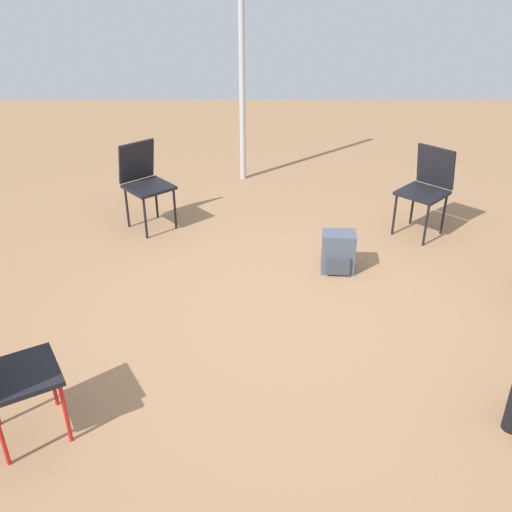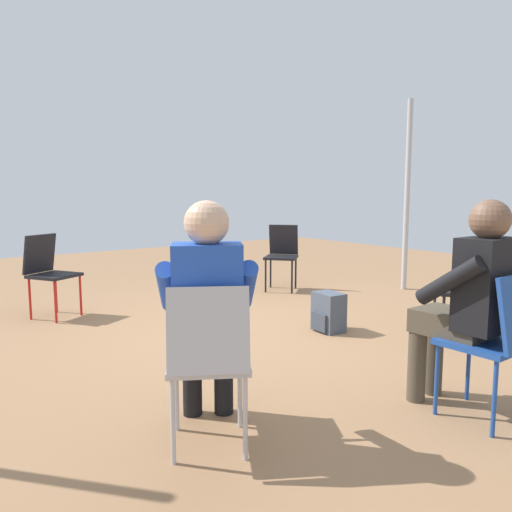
{
  "view_description": "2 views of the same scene",
  "coord_description": "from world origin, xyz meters",
  "views": [
    {
      "loc": [
        -0.33,
        -3.58,
        2.52
      ],
      "look_at": [
        -0.31,
        -0.18,
        0.65
      ],
      "focal_mm": 40.0,
      "sensor_mm": 36.0,
      "label": 1
    },
    {
      "loc": [
        3.62,
        -2.47,
        1.28
      ],
      "look_at": [
        0.12,
        0.13,
        0.72
      ],
      "focal_mm": 35.0,
      "sensor_mm": 36.0,
      "label": 2
    }
  ],
  "objects": [
    {
      "name": "chair_east",
      "position": [
        2.27,
        0.17,
        0.5
      ],
      "size": [
        0.44,
        0.41,
        0.85
      ],
      "rotation": [
        0.0,
        0.0,
        1.58
      ],
      "color": "#1E4799",
      "rests_on": "ground"
    },
    {
      "name": "chair_southeast",
      "position": [
        1.61,
        -1.27,
        0.5
      ],
      "size": [
        0.57,
        0.56,
        0.85
      ],
      "rotation": [
        0.0,
        0.0,
        1.04
      ],
      "color": "#B7B7BC",
      "rests_on": "ground"
    },
    {
      "name": "person_in_black",
      "position": [
        2.11,
        0.17,
        0.69
      ],
      "size": [
        0.53,
        0.5,
        1.24
      ],
      "rotation": [
        0.0,
        0.0,
        1.58
      ],
      "color": "#4C4233",
      "rests_on": "ground"
    },
    {
      "name": "chair_southwest",
      "position": [
        -1.68,
        -1.18,
        0.5
      ],
      "size": [
        0.57,
        0.55,
        0.85
      ],
      "rotation": [
        0.0,
        0.0,
        -1.05
      ],
      "color": "black",
      "rests_on": "ground"
    },
    {
      "name": "person_with_laptop",
      "position": [
        1.47,
        -1.18,
        0.69
      ],
      "size": [
        0.64,
        0.62,
        1.24
      ],
      "rotation": [
        0.0,
        0.0,
        1.04
      ],
      "color": "black",
      "rests_on": "ground"
    },
    {
      "name": "backpack_near_laptop_user",
      "position": [
        0.41,
        0.74,
        0.16
      ],
      "size": [
        0.29,
        0.26,
        0.36
      ],
      "rotation": [
        0.0,
        0.0,
        3.06
      ],
      "color": "#475160",
      "rests_on": "ground"
    },
    {
      "name": "chair_northwest",
      "position": [
        -1.39,
        1.67,
        0.5
      ],
      "size": [
        0.58,
        0.59,
        0.85
      ],
      "rotation": [
        0.0,
        0.0,
        -2.43
      ],
      "color": "black",
      "rests_on": "ground"
    },
    {
      "name": "ground_plane",
      "position": [
        0.0,
        0.0,
        0.0
      ],
      "size": [
        14.0,
        14.0,
        0.0
      ],
      "primitive_type": "plane",
      "color": "#99704C"
    },
    {
      "name": "chair_northeast",
      "position": [
        1.34,
        1.5,
        0.5
      ],
      "size": [
        0.58,
        0.58,
        0.85
      ],
      "rotation": [
        0.0,
        0.0,
        2.37
      ],
      "color": "black",
      "rests_on": "ground"
    },
    {
      "name": "tent_pole_near",
      "position": [
        -0.44,
        2.98,
        1.23
      ],
      "size": [
        0.07,
        0.07,
        2.45
      ],
      "primitive_type": "cylinder",
      "color": "#B2B2B7",
      "rests_on": "ground"
    }
  ]
}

